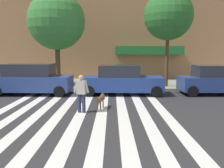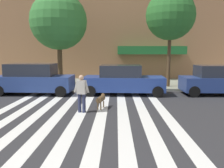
{
  "view_description": "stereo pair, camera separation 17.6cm",
  "coord_description": "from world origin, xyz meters",
  "px_view_note": "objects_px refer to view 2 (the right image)",
  "views": [
    {
      "loc": [
        2.74,
        -0.83,
        2.64
      ],
      "look_at": [
        2.74,
        8.58,
        1.31
      ],
      "focal_mm": 37.08,
      "sensor_mm": 36.0,
      "label": 1
    },
    {
      "loc": [
        2.91,
        -0.83,
        2.64
      ],
      "look_at": [
        2.74,
        8.58,
        1.31
      ],
      "focal_mm": 37.08,
      "sensor_mm": 36.0,
      "label": 2
    }
  ],
  "objects_px": {
    "parked_car_third_in_line": "(123,81)",
    "parked_car_fourth_in_line": "(218,81)",
    "street_tree_nearest": "(59,21)",
    "parked_car_behind_first": "(34,79)",
    "street_tree_middle": "(170,16)",
    "pedestrian_dog_walker": "(82,91)",
    "dog_on_leash": "(101,99)"
  },
  "relations": [
    {
      "from": "parked_car_fourth_in_line",
      "to": "street_tree_nearest",
      "type": "bearing_deg",
      "value": 163.45
    },
    {
      "from": "parked_car_fourth_in_line",
      "to": "street_tree_middle",
      "type": "height_order",
      "value": "street_tree_middle"
    },
    {
      "from": "parked_car_behind_first",
      "to": "street_tree_middle",
      "type": "xyz_separation_m",
      "value": [
        8.85,
        2.43,
        4.17
      ]
    },
    {
      "from": "street_tree_middle",
      "to": "street_tree_nearest",
      "type": "bearing_deg",
      "value": 175.22
    },
    {
      "from": "street_tree_middle",
      "to": "pedestrian_dog_walker",
      "type": "relative_size",
      "value": 4.07
    },
    {
      "from": "parked_car_third_in_line",
      "to": "parked_car_fourth_in_line",
      "type": "distance_m",
      "value": 5.79
    },
    {
      "from": "parked_car_third_in_line",
      "to": "dog_on_leash",
      "type": "distance_m",
      "value": 3.77
    },
    {
      "from": "pedestrian_dog_walker",
      "to": "parked_car_behind_first",
      "type": "bearing_deg",
      "value": 129.96
    },
    {
      "from": "parked_car_third_in_line",
      "to": "pedestrian_dog_walker",
      "type": "relative_size",
      "value": 3.02
    },
    {
      "from": "parked_car_third_in_line",
      "to": "street_tree_middle",
      "type": "height_order",
      "value": "street_tree_middle"
    },
    {
      "from": "parked_car_fourth_in_line",
      "to": "dog_on_leash",
      "type": "relative_size",
      "value": 4.04
    },
    {
      "from": "parked_car_behind_first",
      "to": "parked_car_third_in_line",
      "type": "distance_m",
      "value": 5.53
    },
    {
      "from": "parked_car_third_in_line",
      "to": "pedestrian_dog_walker",
      "type": "bearing_deg",
      "value": -114.03
    },
    {
      "from": "parked_car_behind_first",
      "to": "pedestrian_dog_walker",
      "type": "bearing_deg",
      "value": -50.04
    },
    {
      "from": "parked_car_behind_first",
      "to": "parked_car_fourth_in_line",
      "type": "height_order",
      "value": "parked_car_behind_first"
    },
    {
      "from": "street_tree_middle",
      "to": "parked_car_behind_first",
      "type": "bearing_deg",
      "value": -164.65
    },
    {
      "from": "parked_car_third_in_line",
      "to": "pedestrian_dog_walker",
      "type": "distance_m",
      "value": 4.72
    },
    {
      "from": "street_tree_middle",
      "to": "dog_on_leash",
      "type": "xyz_separation_m",
      "value": [
        -4.44,
        -6.0,
        -4.66
      ]
    },
    {
      "from": "dog_on_leash",
      "to": "parked_car_fourth_in_line",
      "type": "bearing_deg",
      "value": 27.29
    },
    {
      "from": "parked_car_behind_first",
      "to": "dog_on_leash",
      "type": "distance_m",
      "value": 5.69
    },
    {
      "from": "parked_car_third_in_line",
      "to": "parked_car_fourth_in_line",
      "type": "relative_size",
      "value": 1.12
    },
    {
      "from": "parked_car_third_in_line",
      "to": "parked_car_fourth_in_line",
      "type": "xyz_separation_m",
      "value": [
        5.79,
        -0.0,
        0.0
      ]
    },
    {
      "from": "parked_car_behind_first",
      "to": "parked_car_fourth_in_line",
      "type": "relative_size",
      "value": 1.07
    },
    {
      "from": "parked_car_third_in_line",
      "to": "parked_car_fourth_in_line",
      "type": "bearing_deg",
      "value": -0.02
    },
    {
      "from": "parked_car_third_in_line",
      "to": "street_tree_nearest",
      "type": "height_order",
      "value": "street_tree_nearest"
    },
    {
      "from": "dog_on_leash",
      "to": "street_tree_middle",
      "type": "bearing_deg",
      "value": 53.46
    },
    {
      "from": "street_tree_middle",
      "to": "pedestrian_dog_walker",
      "type": "xyz_separation_m",
      "value": [
        -5.24,
        -6.74,
        -4.18
      ]
    },
    {
      "from": "parked_car_behind_first",
      "to": "street_tree_nearest",
      "type": "distance_m",
      "value": 5.04
    },
    {
      "from": "parked_car_fourth_in_line",
      "to": "street_tree_nearest",
      "type": "height_order",
      "value": "street_tree_nearest"
    },
    {
      "from": "pedestrian_dog_walker",
      "to": "dog_on_leash",
      "type": "bearing_deg",
      "value": 43.01
    },
    {
      "from": "parked_car_fourth_in_line",
      "to": "street_tree_middle",
      "type": "xyz_separation_m",
      "value": [
        -2.47,
        2.43,
        4.24
      ]
    },
    {
      "from": "street_tree_nearest",
      "to": "parked_car_fourth_in_line",
      "type": "bearing_deg",
      "value": -16.55
    }
  ]
}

